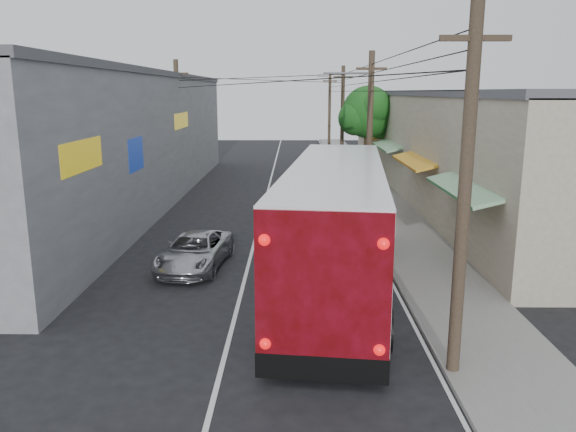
% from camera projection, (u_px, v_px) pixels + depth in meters
% --- Properties ---
extents(ground, '(120.00, 120.00, 0.00)m').
position_uv_depth(ground, '(230.00, 335.00, 14.55)').
color(ground, black).
rests_on(ground, ground).
extents(sidewalk, '(3.00, 80.00, 0.12)m').
position_uv_depth(sidewalk, '(374.00, 195.00, 34.00)').
color(sidewalk, slate).
rests_on(sidewalk, ground).
extents(building_right, '(7.09, 40.00, 6.25)m').
position_uv_depth(building_right, '(442.00, 141.00, 35.24)').
color(building_right, '#B9B393').
rests_on(building_right, ground).
extents(building_left, '(7.20, 36.00, 7.25)m').
position_uv_depth(building_left, '(113.00, 138.00, 31.41)').
color(building_left, gray).
rests_on(building_left, ground).
extents(utility_poles, '(11.80, 45.28, 8.00)m').
position_uv_depth(utility_poles, '(318.00, 127.00, 33.47)').
color(utility_poles, '#473828').
rests_on(utility_poles, ground).
extents(street_tree, '(4.40, 4.00, 6.60)m').
position_uv_depth(street_tree, '(369.00, 114.00, 38.87)').
color(street_tree, '#3F2B19').
rests_on(street_tree, ground).
extents(coach_bus, '(4.38, 13.89, 3.94)m').
position_uv_depth(coach_bus, '(336.00, 223.00, 18.10)').
color(coach_bus, white).
rests_on(coach_bus, ground).
extents(jeepney, '(2.54, 4.66, 1.24)m').
position_uv_depth(jeepney, '(195.00, 251.00, 19.98)').
color(jeepney, '#AFAEB5').
rests_on(jeepney, ground).
extents(parked_suv, '(3.12, 6.36, 1.78)m').
position_uv_depth(parked_suv, '(349.00, 193.00, 30.04)').
color(parked_suv, gray).
rests_on(parked_suv, ground).
extents(parked_car_mid, '(1.65, 4.00, 1.36)m').
position_uv_depth(parked_car_mid, '(337.00, 175.00, 37.98)').
color(parked_car_mid, black).
rests_on(parked_car_mid, ground).
extents(parked_car_far, '(1.73, 4.39, 1.42)m').
position_uv_depth(parked_car_far, '(330.00, 161.00, 45.28)').
color(parked_car_far, black).
rests_on(parked_car_far, ground).
extents(pedestrian_near, '(0.77, 0.63, 1.81)m').
position_uv_depth(pedestrian_near, '(381.00, 203.00, 26.43)').
color(pedestrian_near, pink).
rests_on(pedestrian_near, sidewalk).
extents(pedestrian_far, '(0.87, 0.75, 1.55)m').
position_uv_depth(pedestrian_far, '(362.00, 190.00, 30.70)').
color(pedestrian_far, '#96A8DA').
rests_on(pedestrian_far, sidewalk).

